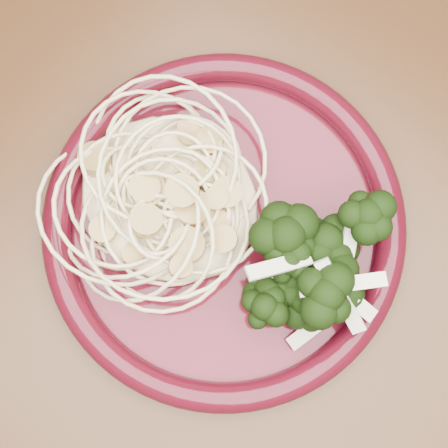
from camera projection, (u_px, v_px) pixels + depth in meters
The scene contains 6 objects.
dining_table at pixel (322, 227), 0.62m from camera, with size 1.20×0.80×0.75m.
dinner_plate at pixel (224, 226), 0.50m from camera, with size 0.34×0.34×0.02m.
spaghetti_pile at pixel (168, 195), 0.50m from camera, with size 0.15×0.13×0.03m, color beige.
scallop_cluster at pixel (164, 184), 0.46m from camera, with size 0.13×0.13×0.04m, color tan, non-canonical shape.
broccoli_pile at pixel (295, 257), 0.48m from camera, with size 0.10×0.16×0.06m, color black.
onion_garnish at pixel (300, 251), 0.44m from camera, with size 0.07×0.10×0.06m, color silver, non-canonical shape.
Camera 1 is at (-0.02, -0.14, 1.26)m, focal length 50.00 mm.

